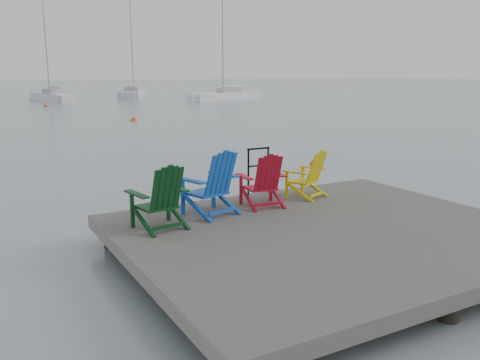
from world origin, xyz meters
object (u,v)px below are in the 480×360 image
handrail (258,166)px  buoy_a (316,165)px  chair_green (161,197)px  chair_yellow (308,174)px  sailboat_near (51,98)px  chair_blue (212,183)px  buoy_c (134,121)px  sailboat_mid (133,94)px  sailboat_far (226,97)px  chair_red (264,180)px  buoy_d (46,106)px

handrail → buoy_a: (4.60, 4.11, -1.04)m
handrail → chair_green: chair_green is taller
handrail → chair_yellow: bearing=-47.7°
chair_green → sailboat_near: sailboat_near is taller
chair_green → chair_blue: chair_blue is taller
chair_green → chair_yellow: bearing=0.5°
buoy_c → sailboat_mid: bearing=72.4°
handrail → sailboat_near: (3.68, 45.95, -0.69)m
chair_green → buoy_c: 23.59m
chair_yellow → sailboat_far: sailboat_far is taller
chair_red → sailboat_far: (20.14, 39.63, -0.62)m
chair_red → sailboat_far: bearing=69.5°
sailboat_mid → sailboat_far: 12.55m
sailboat_far → chair_blue: bearing=145.6°
buoy_d → sailboat_near: bearing=77.4°
chair_red → chair_yellow: chair_red is taller
chair_green → buoy_c: size_ratio=2.46×
chair_red → buoy_c: (4.73, 22.22, -0.97)m
handrail → sailboat_near: 46.10m
chair_green → sailboat_mid: sailboat_mid is taller
sailboat_mid → sailboat_far: size_ratio=1.15×
chair_yellow → handrail: bearing=110.1°
chair_blue → buoy_a: (6.04, 5.04, -1.04)m
chair_blue → sailboat_near: sailboat_near is taller
chair_red → buoy_a: bearing=51.2°
chair_yellow → buoy_c: (3.65, 22.06, -0.95)m
chair_yellow → buoy_a: size_ratio=2.36×
chair_blue → sailboat_mid: sailboat_mid is taller
chair_blue → buoy_c: size_ratio=2.68×
sailboat_near → sailboat_far: (16.03, -7.19, -0.00)m
chair_yellow → sailboat_far: size_ratio=0.09×
chair_green → chair_red: (2.02, 0.36, -0.02)m
buoy_c → chair_yellow: bearing=-99.4°
chair_green → chair_red: chair_green is taller
sailboat_far → buoy_c: sailboat_far is taller
handrail → sailboat_near: bearing=85.4°
chair_green → sailboat_mid: 53.13m
sailboat_far → handrail: bearing=146.7°
chair_red → sailboat_mid: 52.22m
chair_green → buoy_a: 8.91m
sailboat_mid → chair_blue: bearing=-81.0°
chair_yellow → sailboat_near: (3.02, 46.67, -0.59)m
sailboat_mid → buoy_d: (-11.44, -11.96, -0.36)m
chair_green → chair_blue: size_ratio=0.92×
chair_green → sailboat_far: bearing=52.0°
chair_red → chair_yellow: bearing=14.7°
chair_red → buoy_c: bearing=84.4°
chair_green → chair_yellow: (3.11, 0.52, -0.05)m
chair_green → sailboat_far: sailboat_far is taller
buoy_a → chair_yellow: bearing=-129.2°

